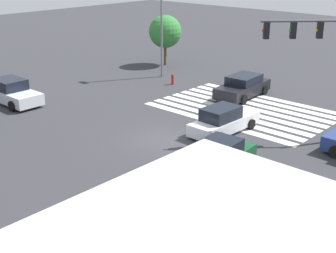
# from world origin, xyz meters

# --- Properties ---
(ground_plane) EXTENTS (116.32, 116.32, 0.00)m
(ground_plane) POSITION_xyz_m (0.00, 0.00, 0.00)
(ground_plane) COLOR #333338
(crosswalk_markings) EXTENTS (11.38, 7.25, 0.01)m
(crosswalk_markings) POSITION_xyz_m (0.00, -7.40, 0.00)
(crosswalk_markings) COLOR silver
(crosswalk_markings) RESTS_ON ground_plane
(traffic_signal_mast) EXTENTS (4.68, 4.68, 6.69)m
(traffic_signal_mast) POSITION_xyz_m (-6.18, -6.18, 5.08)
(traffic_signal_mast) COLOR #47474C
(traffic_signal_mast) RESTS_ON ground_plane
(car_1) EXTENTS (2.29, 4.76, 1.55)m
(car_1) POSITION_xyz_m (-4.41, 1.53, 0.74)
(car_1) COLOR #144728
(car_1) RESTS_ON ground_plane
(car_2) EXTENTS (2.44, 5.00, 1.55)m
(car_2) POSITION_xyz_m (1.69, -9.78, 0.74)
(car_2) COLOR black
(car_2) RESTS_ON ground_plane
(car_3) EXTENTS (4.75, 2.18, 1.65)m
(car_3) POSITION_xyz_m (12.49, 2.18, 0.76)
(car_3) COLOR silver
(car_3) RESTS_ON ground_plane
(car_5) EXTENTS (2.01, 4.78, 1.57)m
(car_5) POSITION_xyz_m (-1.52, -3.03, 0.70)
(car_5) COLOR silver
(car_5) RESTS_ON ground_plane
(pedestrian) EXTENTS (0.41, 0.41, 1.79)m
(pedestrian) POSITION_xyz_m (-7.53, 7.58, 1.01)
(pedestrian) COLOR #232842
(pedestrian) RESTS_ON ground_plane
(street_light_pole_b) EXTENTS (0.80, 0.36, 8.20)m
(street_light_pole_b) POSITION_xyz_m (9.90, -10.06, 4.90)
(street_light_pole_b) COLOR slate
(street_light_pole_b) RESTS_ON ground_plane
(tree_corner_b) EXTENTS (2.94, 2.94, 4.52)m
(tree_corner_b) POSITION_xyz_m (12.69, -13.49, 3.04)
(tree_corner_b) COLOR brown
(tree_corner_b) RESTS_ON ground_plane
(fire_hydrant) EXTENTS (0.22, 0.22, 0.86)m
(fire_hydrant) POSITION_xyz_m (7.60, -8.84, 0.43)
(fire_hydrant) COLOR red
(fire_hydrant) RESTS_ON ground_plane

